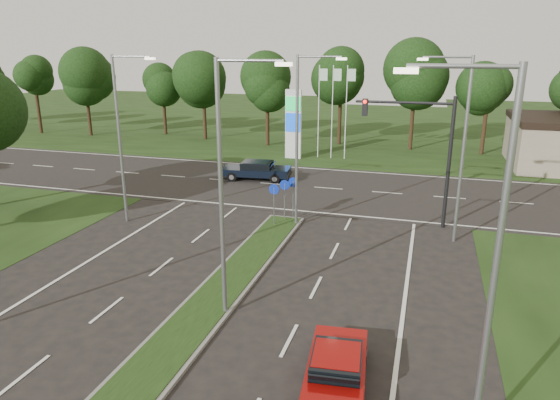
# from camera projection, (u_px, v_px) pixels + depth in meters

# --- Properties ---
(verge_far) EXTENTS (160.00, 50.00, 0.02)m
(verge_far) POSITION_uv_depth(u_px,v_px,m) (369.00, 126.00, 63.30)
(verge_far) COLOR black
(verge_far) RESTS_ON ground
(cross_road) EXTENTS (160.00, 12.00, 0.02)m
(cross_road) POSITION_uv_depth(u_px,v_px,m) (314.00, 187.00, 34.87)
(cross_road) COLOR black
(cross_road) RESTS_ON ground
(median_kerb) EXTENTS (2.00, 26.00, 0.12)m
(median_kerb) POSITION_uv_depth(u_px,v_px,m) (179.00, 338.00, 16.51)
(median_kerb) COLOR slate
(median_kerb) RESTS_ON ground
(streetlight_median_near) EXTENTS (2.53, 0.22, 9.00)m
(streetlight_median_near) POSITION_uv_depth(u_px,v_px,m) (226.00, 179.00, 16.62)
(streetlight_median_near) COLOR gray
(streetlight_median_near) RESTS_ON ground
(streetlight_median_far) EXTENTS (2.53, 0.22, 9.00)m
(streetlight_median_far) POSITION_uv_depth(u_px,v_px,m) (301.00, 133.00, 25.79)
(streetlight_median_far) COLOR gray
(streetlight_median_far) RESTS_ON ground
(streetlight_left_far) EXTENTS (2.53, 0.22, 9.00)m
(streetlight_left_far) POSITION_uv_depth(u_px,v_px,m) (122.00, 131.00, 26.52)
(streetlight_left_far) COLOR gray
(streetlight_left_far) RESTS_ON ground
(streetlight_right_far) EXTENTS (2.53, 0.22, 9.00)m
(streetlight_right_far) POSITION_uv_depth(u_px,v_px,m) (460.00, 141.00, 23.65)
(streetlight_right_far) COLOR gray
(streetlight_right_far) RESTS_ON ground
(streetlight_right_near) EXTENTS (2.53, 0.22, 9.00)m
(streetlight_right_near) POSITION_uv_depth(u_px,v_px,m) (488.00, 249.00, 10.81)
(streetlight_right_near) COLOR gray
(streetlight_right_near) RESTS_ON ground
(traffic_signal) EXTENTS (5.10, 0.42, 7.00)m
(traffic_signal) POSITION_uv_depth(u_px,v_px,m) (425.00, 141.00, 26.04)
(traffic_signal) COLOR black
(traffic_signal) RESTS_ON ground
(median_signs) EXTENTS (1.16, 1.76, 2.38)m
(median_signs) POSITION_uv_depth(u_px,v_px,m) (284.00, 192.00, 27.41)
(median_signs) COLOR gray
(median_signs) RESTS_ON ground
(gas_pylon) EXTENTS (5.80, 1.26, 8.00)m
(gas_pylon) POSITION_uv_depth(u_px,v_px,m) (296.00, 122.00, 43.29)
(gas_pylon) COLOR silver
(gas_pylon) RESTS_ON ground
(treeline_far) EXTENTS (6.00, 6.00, 9.90)m
(treeline_far) POSITION_uv_depth(u_px,v_px,m) (354.00, 76.00, 47.48)
(treeline_far) COLOR black
(treeline_far) RESTS_ON ground
(red_sedan) EXTENTS (2.02, 4.12, 1.09)m
(red_sedan) POSITION_uv_depth(u_px,v_px,m) (336.00, 368.00, 14.09)
(red_sedan) COLOR maroon
(red_sedan) RESTS_ON ground
(navy_sedan) EXTENTS (5.18, 2.58, 1.37)m
(navy_sedan) POSITION_uv_depth(u_px,v_px,m) (256.00, 170.00, 36.77)
(navy_sedan) COLOR black
(navy_sedan) RESTS_ON ground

